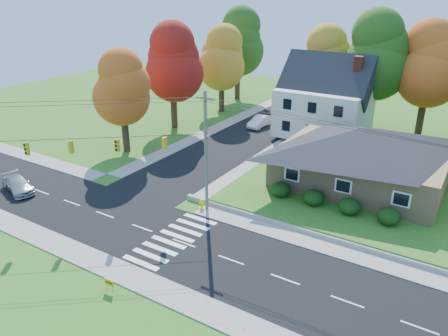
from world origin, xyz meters
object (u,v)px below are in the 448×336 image
object	(u,v)px
silver_sedan	(18,185)
white_car	(260,121)
ranch_house	(362,155)
fire_hydrant	(202,204)

from	to	relation	value
silver_sedan	white_car	xyz separation A→B (m)	(9.35, 29.03, 0.07)
ranch_house	silver_sedan	size ratio (longest dim) A/B	3.28
ranch_house	fire_hydrant	world-z (taller)	ranch_house
silver_sedan	fire_hydrant	xyz separation A→B (m)	(15.98, 6.04, -0.25)
white_car	fire_hydrant	bearing A→B (deg)	-71.97
ranch_house	silver_sedan	distance (m)	31.08
silver_sedan	fire_hydrant	distance (m)	17.08
white_car	fire_hydrant	size ratio (longest dim) A/B	4.98
ranch_house	white_car	bearing A→B (deg)	143.97
ranch_house	fire_hydrant	size ratio (longest dim) A/B	16.69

